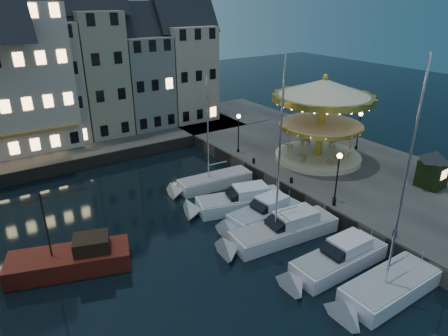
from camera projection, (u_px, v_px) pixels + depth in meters
ground at (274, 248)px, 28.77m from camera, size 160.00×160.00×0.00m
quay_east at (342, 169)px, 40.26m from camera, size 16.00×56.00×1.30m
quay_north at (62, 149)px, 45.78m from camera, size 44.00×12.00×1.30m
quaywall_e at (282, 189)px, 36.16m from camera, size 0.15×44.00×1.30m
quaywall_n at (96, 161)px, 42.22m from camera, size 48.00×0.15×1.30m
streetlamp_b at (338, 170)px, 31.63m from camera, size 0.44×0.44×4.17m
streetlamp_c at (238, 128)px, 41.93m from camera, size 0.44×0.44×4.17m
streetlamp_d at (359, 125)px, 42.76m from camera, size 0.44×0.44×4.17m
bollard_a at (395, 233)px, 27.70m from camera, size 0.30×0.30×0.57m
bollard_b at (334, 202)px, 31.90m from camera, size 0.30×0.30×0.57m
bollard_c at (291, 180)px, 35.71m from camera, size 0.30×0.30×0.57m
bollard_d at (254, 161)px, 39.91m from camera, size 0.30×0.30×0.57m
townhouse_nc at (46, 74)px, 44.09m from camera, size 6.82×8.00×14.80m
townhouse_nd at (97, 65)px, 46.83m from camera, size 5.50×8.00×15.80m
townhouse_ne at (141, 74)px, 50.22m from camera, size 6.16×8.00×12.80m
townhouse_nf at (183, 65)px, 53.12m from camera, size 6.82×8.00×13.80m
motorboat_a at (385, 290)px, 23.86m from camera, size 7.82×2.60×13.14m
motorboat_b at (335, 261)px, 26.32m from camera, size 8.09×2.35×2.15m
motorboat_c at (280, 231)px, 29.60m from camera, size 9.51×3.31×12.59m
motorboat_d at (261, 215)px, 31.85m from camera, size 7.25×2.78×2.15m
motorboat_e at (236, 202)px, 33.87m from camera, size 8.49×4.45×2.15m
motorboat_f at (210, 183)px, 37.67m from camera, size 8.17×2.59×10.82m
red_fishing_boat at (73, 260)px, 26.30m from camera, size 8.13×4.92×6.01m
carousel at (323, 105)px, 38.82m from camera, size 9.94×9.94×8.69m
ticket_kiosk at (435, 163)px, 34.30m from camera, size 3.22×3.22×3.78m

